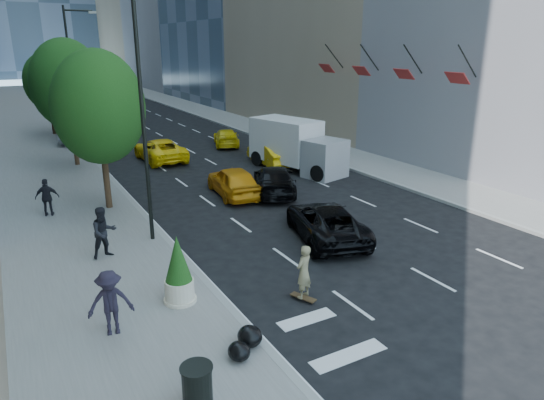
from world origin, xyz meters
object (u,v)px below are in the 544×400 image
black_sedan_mercedes (274,180)px  planter_shrub (178,271)px  black_sedan_lincoln (326,222)px  city_bus (90,114)px  box_truck (296,145)px  trash_can (197,388)px  skateboarder (304,275)px

black_sedan_mercedes → planter_shrub: (-8.39, -8.88, 0.44)m
black_sedan_lincoln → city_bus: size_ratio=0.40×
black_sedan_lincoln → box_truck: (5.00, 10.43, 0.88)m
trash_can → box_truck: bearing=52.4°
skateboarder → black_sedan_mercedes: bearing=-138.3°
black_sedan_mercedes → trash_can: 16.53m
black_sedan_mercedes → trash_can: bearing=79.6°
city_bus → box_truck: city_bus is taller
skateboarder → city_bus: bearing=-112.5°
black_sedan_mercedes → trash_can: (-9.56, -13.49, -0.10)m
skateboarder → trash_can: 5.57m
box_truck → trash_can: box_truck is taller
trash_can → skateboarder: bearing=32.6°
black_sedan_mercedes → planter_shrub: bearing=71.6°
city_bus → planter_shrub: (-3.01, -32.38, -0.62)m
black_sedan_lincoln → planter_shrub: bearing=34.3°
black_sedan_lincoln → trash_can: bearing=56.3°
skateboarder → black_sedan_mercedes: (4.88, 10.49, -0.13)m
black_sedan_lincoln → box_truck: 11.60m
skateboarder → city_bus: size_ratio=0.13×
box_truck → planter_shrub: box_truck is taller
black_sedan_lincoln → planter_shrub: 7.47m
black_sedan_lincoln → city_bus: (-4.10, 30.12, 1.08)m
black_sedan_mercedes → trash_can: black_sedan_mercedes is taller
skateboarder → box_truck: box_truck is taller
city_bus → black_sedan_mercedes: bearing=-58.9°
skateboarder → trash_can: (-4.68, -3.00, -0.23)m
trash_can → planter_shrub: 4.78m
box_truck → trash_can: size_ratio=7.03×
box_truck → trash_can: bearing=-141.7°
skateboarder → black_sedan_lincoln: bearing=-156.4°
black_sedan_lincoln → trash_can: 10.76m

